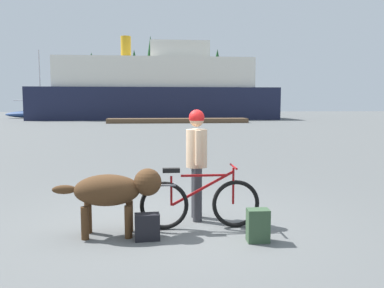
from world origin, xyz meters
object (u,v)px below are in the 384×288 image
(bicycle, at_px, (199,203))
(person_cyclist, at_px, (197,154))
(backpack, at_px, (258,225))
(dog, at_px, (115,191))
(handbag_pannier, at_px, (147,227))
(ferry_boat, at_px, (156,90))
(sailboat_moored, at_px, (41,114))

(bicycle, distance_m, person_cyclist, 0.78)
(bicycle, height_order, backpack, bicycle)
(dog, bearing_deg, backpack, -13.41)
(person_cyclist, bearing_deg, bicycle, -91.39)
(bicycle, distance_m, backpack, 0.94)
(person_cyclist, xyz_separation_m, handbag_pannier, (-0.74, -0.88, -0.83))
(handbag_pannier, bearing_deg, ferry_boat, 89.17)
(bicycle, distance_m, ferry_boat, 39.85)
(dog, relative_size, backpack, 3.39)
(bicycle, relative_size, ferry_boat, 0.06)
(sailboat_moored, bearing_deg, ferry_boat, -17.74)
(ferry_boat, relative_size, sailboat_moored, 3.22)
(dog, relative_size, sailboat_moored, 0.18)
(backpack, bearing_deg, bicycle, 137.75)
(bicycle, relative_size, person_cyclist, 1.02)
(person_cyclist, xyz_separation_m, sailboat_moored, (-13.89, 43.68, -0.52))
(person_cyclist, xyz_separation_m, ferry_boat, (-0.16, 39.29, 2.21))
(backpack, bearing_deg, handbag_pannier, 171.86)
(backpack, relative_size, sailboat_moored, 0.05)
(sailboat_moored, bearing_deg, handbag_pannier, -73.56)
(bicycle, relative_size, dog, 1.18)
(bicycle, relative_size, sailboat_moored, 0.21)
(dog, xyz_separation_m, ferry_boat, (1.01, 39.93, 2.60))
(dog, xyz_separation_m, backpack, (1.85, -0.44, -0.40))
(person_cyclist, height_order, dog, person_cyclist)
(bicycle, bearing_deg, sailboat_moored, 107.45)
(dog, distance_m, backpack, 1.94)
(person_cyclist, distance_m, handbag_pannier, 1.42)
(backpack, bearing_deg, sailboat_moored, 108.02)
(bicycle, xyz_separation_m, person_cyclist, (0.01, 0.46, 0.63))
(bicycle, xyz_separation_m, ferry_boat, (-0.15, 39.75, 2.84))
(bicycle, bearing_deg, backpack, -42.25)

